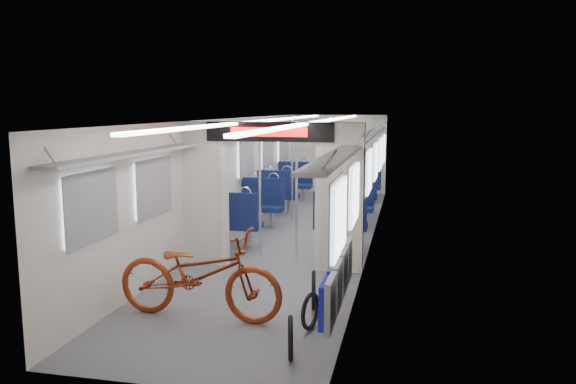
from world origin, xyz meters
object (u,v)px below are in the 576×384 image
object	(u,v)px
bicycle	(199,274)
stanchion_far_left	(292,170)
seat_bay_near_left	(249,208)
seat_bay_near_right	(346,208)
flip_bench	(338,279)
bike_hoop_c	(313,292)
seat_bay_far_left	(287,184)
seat_bay_far_right	(361,186)
stanchion_near_right	(296,193)
bike_hoop_b	(310,313)
stanchion_near_left	(260,190)
stanchion_far_right	(330,169)
bike_hoop_a	(290,340)

from	to	relation	value
bicycle	stanchion_far_left	bearing A→B (deg)	3.88
bicycle	seat_bay_near_left	distance (m)	4.36
seat_bay_near_right	stanchion_far_left	distance (m)	1.91
flip_bench	bike_hoop_c	world-z (taller)	flip_bench
seat_bay_far_left	stanchion_far_left	world-z (taller)	stanchion_far_left
flip_bench	seat_bay_far_right	size ratio (longest dim) A/B	1.04
seat_bay_far_right	stanchion_near_right	size ratio (longest dim) A/B	0.89
bike_hoop_b	stanchion_near_left	world-z (taller)	stanchion_near_left
seat_bay_near_left	seat_bay_near_right	distance (m)	1.91
seat_bay_near_left	seat_bay_near_right	world-z (taller)	seat_bay_near_right
flip_bench	stanchion_near_left	xyz separation A→B (m)	(-1.69, 2.85, 0.57)
bike_hoop_c	seat_bay_far_right	xyz separation A→B (m)	(-0.05, 7.49, 0.31)
stanchion_far_right	stanchion_near_left	bearing A→B (deg)	-102.33
seat_bay_far_left	stanchion_far_right	xyz separation A→B (m)	(1.33, -1.57, 0.58)
bike_hoop_a	bike_hoop_c	bearing A→B (deg)	90.32
bike_hoop_b	seat_bay_near_right	world-z (taller)	seat_bay_near_right
bicycle	seat_bay_far_left	distance (m)	7.82
stanchion_far_left	stanchion_far_right	size ratio (longest dim) A/B	1.00
seat_bay_near_left	stanchion_near_right	world-z (taller)	stanchion_near_right
flip_bench	stanchion_far_right	distance (m)	6.27
bike_hoop_c	stanchion_far_right	distance (m)	5.77
bicycle	flip_bench	bearing A→B (deg)	-85.16
seat_bay_near_right	bicycle	bearing A→B (deg)	-104.83
stanchion_near_right	bike_hoop_a	bearing A→B (deg)	-79.58
seat_bay_near_right	stanchion_far_right	distance (m)	1.72
bicycle	seat_bay_near_right	size ratio (longest dim) A/B	0.93
bike_hoop_c	bike_hoop_b	bearing A→B (deg)	-83.54
bike_hoop_a	seat_bay_far_right	distance (m)	8.93
bicycle	bike_hoop_c	distance (m)	1.45
bicycle	stanchion_far_left	distance (m)	5.96
bike_hoop_b	seat_bay_near_left	xyz separation A→B (m)	(-1.99, 4.38, 0.37)
bike_hoop_b	seat_bay_far_left	distance (m)	8.12
seat_bay_far_right	stanchion_near_right	world-z (taller)	stanchion_near_right
stanchion_near_left	bike_hoop_c	bearing A→B (deg)	-60.68
bicycle	stanchion_far_left	world-z (taller)	stanchion_far_left
bike_hoop_a	seat_bay_near_right	size ratio (longest dim) A/B	0.20
stanchion_far_left	bicycle	bearing A→B (deg)	-89.04
bicycle	seat_bay_far_right	world-z (taller)	bicycle
stanchion_far_right	seat_bay_near_right	bearing A→B (deg)	-70.36
seat_bay_far_right	stanchion_far_right	distance (m)	2.00
bicycle	stanchion_near_left	distance (m)	2.97
stanchion_near_left	bike_hoop_b	bearing A→B (deg)	-65.00
seat_bay_far_right	stanchion_far_right	size ratio (longest dim) A/B	0.89
bike_hoop_b	seat_bay_far_left	xyz separation A→B (m)	(-1.99, 7.87, 0.38)
bike_hoop_c	seat_bay_near_right	size ratio (longest dim) A/B	0.22
stanchion_far_left	seat_bay_far_left	bearing A→B (deg)	105.72
bike_hoop_c	bicycle	bearing A→B (deg)	-156.54
bike_hoop_a	stanchion_near_right	xyz separation A→B (m)	(-0.65, 3.54, 0.95)
stanchion_near_left	stanchion_far_left	world-z (taller)	same
seat_bay_near_left	seat_bay_near_right	xyz separation A→B (m)	(1.87, 0.39, 0.00)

